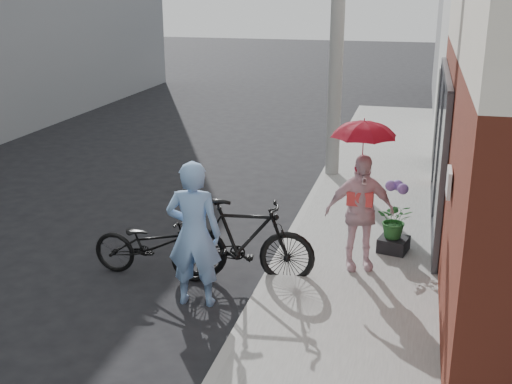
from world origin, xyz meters
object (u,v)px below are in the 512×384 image
at_px(kimono_woman, 359,212).
at_px(planter, 393,244).
at_px(utility_pole, 338,6).
at_px(bike_left, 152,246).
at_px(officer, 194,234).
at_px(bike_right, 243,241).

height_order(kimono_woman, planter, kimono_woman).
relative_size(utility_pole, kimono_woman, 4.28).
bearing_deg(bike_left, utility_pole, -17.42).
xyz_separation_m(officer, bike_left, (-0.84, 0.60, -0.49)).
relative_size(bike_left, planter, 4.33).
xyz_separation_m(utility_pole, kimono_woman, (0.99, -4.57, -2.56)).
bearing_deg(bike_right, planter, -63.87).
distance_m(officer, bike_left, 1.14).
distance_m(utility_pole, officer, 6.51).
distance_m(kimono_woman, planter, 1.10).
height_order(officer, kimono_woman, officer).
xyz_separation_m(officer, bike_right, (0.42, 0.76, -0.36)).
distance_m(utility_pole, planter, 5.27).
distance_m(officer, bike_right, 0.94).
height_order(bike_left, kimono_woman, kimono_woman).
xyz_separation_m(utility_pole, planter, (1.46, -3.87, -3.27)).
bearing_deg(utility_pole, kimono_woman, -77.72).
height_order(utility_pole, officer, utility_pole).
bearing_deg(kimono_woman, planter, 37.23).
bearing_deg(bike_left, bike_right, -81.68).
distance_m(utility_pole, bike_right, 5.94).
relative_size(utility_pole, officer, 3.69).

